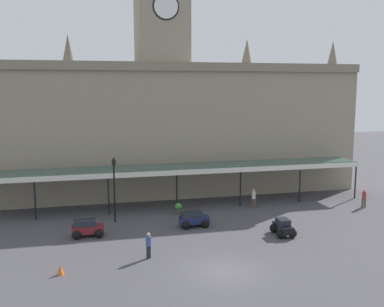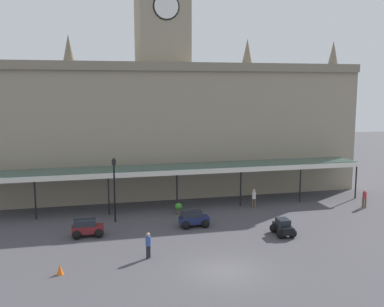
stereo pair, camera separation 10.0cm
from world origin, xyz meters
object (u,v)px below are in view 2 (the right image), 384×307
object	(u,v)px
victorian_lamppost	(114,183)
pedestrian_near_entrance	(148,244)
pedestrian_beside_cars	(364,198)
car_maroon_estate	(87,229)
traffic_cone	(60,269)
car_navy_estate	(194,220)
pedestrian_crossing_forecourt	(254,198)
planter_near_kerb	(179,208)
car_black_sedan	(283,228)

from	to	relation	value
victorian_lamppost	pedestrian_near_entrance	bearing A→B (deg)	-79.73
pedestrian_beside_cars	pedestrian_near_entrance	world-z (taller)	same
car_maroon_estate	traffic_cone	size ratio (longest dim) A/B	3.71
car_maroon_estate	pedestrian_near_entrance	world-z (taller)	pedestrian_near_entrance
car_navy_estate	victorian_lamppost	distance (m)	6.91
pedestrian_near_entrance	car_navy_estate	bearing A→B (deg)	52.22
car_maroon_estate	pedestrian_crossing_forecourt	world-z (taller)	pedestrian_crossing_forecourt
car_navy_estate	car_maroon_estate	distance (m)	8.00
traffic_cone	planter_near_kerb	xyz separation A→B (m)	(9.20, 10.51, 0.19)
pedestrian_crossing_forecourt	victorian_lamppost	bearing A→B (deg)	-173.47
car_black_sedan	pedestrian_near_entrance	world-z (taller)	pedestrian_near_entrance
pedestrian_beside_cars	pedestrian_crossing_forecourt	world-z (taller)	same
pedestrian_near_entrance	traffic_cone	bearing A→B (deg)	-166.59
pedestrian_near_entrance	planter_near_kerb	distance (m)	10.05
pedestrian_near_entrance	victorian_lamppost	bearing A→B (deg)	100.27
car_navy_estate	traffic_cone	size ratio (longest dim) A/B	3.76
car_maroon_estate	pedestrian_beside_cars	size ratio (longest dim) A/B	1.35
pedestrian_crossing_forecourt	planter_near_kerb	bearing A→B (deg)	-176.73
car_black_sedan	victorian_lamppost	size ratio (longest dim) A/B	0.40
pedestrian_beside_cars	pedestrian_near_entrance	distance (m)	21.73
car_maroon_estate	pedestrian_near_entrance	size ratio (longest dim) A/B	1.35
pedestrian_crossing_forecourt	victorian_lamppost	distance (m)	12.63
pedestrian_near_entrance	pedestrian_crossing_forecourt	world-z (taller)	same
car_maroon_estate	victorian_lamppost	world-z (taller)	victorian_lamppost
car_maroon_estate	pedestrian_crossing_forecourt	distance (m)	15.23
pedestrian_near_entrance	planter_near_kerb	xyz separation A→B (m)	(3.90, 9.25, -0.42)
traffic_cone	pedestrian_crossing_forecourt	bearing A→B (deg)	34.05
planter_near_kerb	car_maroon_estate	bearing A→B (deg)	-151.71
pedestrian_beside_cars	victorian_lamppost	xyz separation A→B (m)	(-21.94, 0.90, 2.30)
car_maroon_estate	victorian_lamppost	xyz separation A→B (m)	(2.21, 3.08, 2.64)
car_black_sedan	planter_near_kerb	size ratio (longest dim) A/B	2.17
car_maroon_estate	car_navy_estate	bearing A→B (deg)	2.76
victorian_lamppost	planter_near_kerb	size ratio (longest dim) A/B	5.41
pedestrian_crossing_forecourt	planter_near_kerb	size ratio (longest dim) A/B	1.74
car_navy_estate	car_black_sedan	distance (m)	6.79
car_navy_estate	pedestrian_beside_cars	distance (m)	16.26
pedestrian_beside_cars	planter_near_kerb	xyz separation A→B (m)	(-16.55, 1.91, -0.42)
car_navy_estate	pedestrian_near_entrance	distance (m)	7.02
pedestrian_crossing_forecourt	car_navy_estate	bearing A→B (deg)	-147.94
car_navy_estate	planter_near_kerb	bearing A→B (deg)	96.02
car_black_sedan	traffic_cone	distance (m)	15.85
car_navy_estate	pedestrian_crossing_forecourt	world-z (taller)	pedestrian_crossing_forecourt
car_maroon_estate	car_black_sedan	bearing A→B (deg)	-12.22
victorian_lamppost	planter_near_kerb	xyz separation A→B (m)	(5.40, 1.02, -2.72)
pedestrian_beside_cars	traffic_cone	world-z (taller)	pedestrian_beside_cars
pedestrian_beside_cars	planter_near_kerb	world-z (taller)	pedestrian_beside_cars
traffic_cone	planter_near_kerb	distance (m)	13.97
victorian_lamppost	pedestrian_beside_cars	bearing A→B (deg)	-2.34
pedestrian_beside_cars	planter_near_kerb	size ratio (longest dim) A/B	1.74
car_black_sedan	planter_near_kerb	world-z (taller)	car_black_sedan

